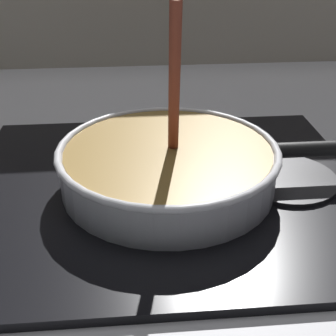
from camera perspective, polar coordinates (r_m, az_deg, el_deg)
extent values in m
cube|color=#B7B7BC|center=(0.57, 1.85, -12.32)|extent=(2.40, 1.60, 0.04)
cube|color=black|center=(0.67, 0.00, -2.60)|extent=(0.56, 0.48, 0.01)
torus|color=#592D0C|center=(0.66, 0.00, -1.85)|extent=(0.16, 0.16, 0.01)
cylinder|color=#262628|center=(0.69, 14.16, -1.24)|extent=(0.15, 0.15, 0.01)
cylinder|color=silver|center=(0.65, 0.00, 0.00)|extent=(0.29, 0.29, 0.06)
cylinder|color=olive|center=(0.65, 0.00, 0.31)|extent=(0.28, 0.28, 0.05)
torus|color=silver|center=(0.64, 0.00, 2.24)|extent=(0.31, 0.31, 0.01)
cylinder|color=black|center=(0.70, 19.46, 2.28)|extent=(0.17, 0.02, 0.02)
cylinder|color=beige|center=(0.63, 0.27, 0.89)|extent=(0.03, 0.03, 0.01)
cylinder|color=#E5CC7A|center=(0.65, 6.14, 1.83)|extent=(0.03, 0.03, 0.01)
cylinder|color=#EDD88C|center=(0.71, 3.59, 4.24)|extent=(0.04, 0.04, 0.01)
cylinder|color=#E5CC7A|center=(0.67, -5.23, 2.80)|extent=(0.03, 0.03, 0.01)
cylinder|color=beige|center=(0.62, 8.90, -0.02)|extent=(0.03, 0.03, 0.01)
cylinder|color=beige|center=(0.57, -8.39, -2.29)|extent=(0.04, 0.04, 0.01)
cylinder|color=beige|center=(0.72, 0.88, 4.64)|extent=(0.03, 0.03, 0.01)
cylinder|color=maroon|center=(0.57, 0.98, 9.67)|extent=(0.02, 0.09, 0.23)
cube|color=brown|center=(0.65, 0.78, 1.58)|extent=(0.03, 0.05, 0.01)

